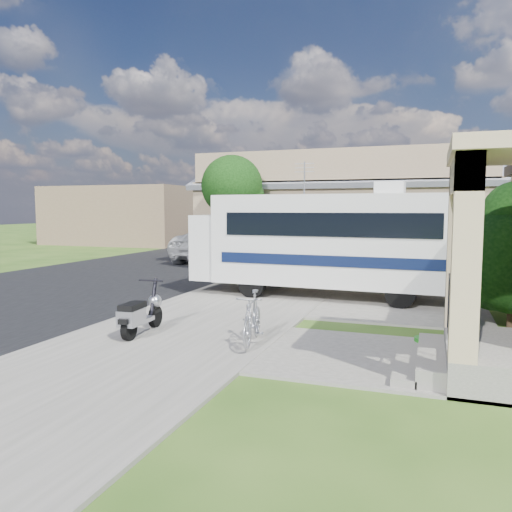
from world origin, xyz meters
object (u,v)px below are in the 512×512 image
(bicycle, at_px, (252,321))
(pickup_truck, at_px, (223,243))
(garden_hose, at_px, (427,345))
(scooter, at_px, (140,314))
(motorhome, at_px, (327,240))
(van, at_px, (260,236))

(bicycle, relative_size, pickup_truck, 0.26)
(bicycle, bearing_deg, garden_hose, 6.28)
(scooter, relative_size, bicycle, 0.98)
(motorhome, xyz_separation_m, pickup_truck, (-6.60, 8.09, -0.76))
(motorhome, relative_size, pickup_truck, 1.21)
(pickup_truck, height_order, van, pickup_truck)
(scooter, bearing_deg, van, 98.21)
(pickup_truck, height_order, garden_hose, pickup_truck)
(scooter, bearing_deg, motorhome, 61.21)
(scooter, height_order, pickup_truck, pickup_truck)
(scooter, distance_m, bicycle, 2.27)
(scooter, height_order, bicycle, scooter)
(van, bearing_deg, pickup_truck, -73.06)
(motorhome, distance_m, bicycle, 5.60)
(bicycle, bearing_deg, van, 99.11)
(motorhome, distance_m, pickup_truck, 10.47)
(motorhome, bearing_deg, pickup_truck, 131.18)
(bicycle, height_order, pickup_truck, pickup_truck)
(scooter, relative_size, van, 0.28)
(bicycle, height_order, garden_hose, bicycle)
(scooter, height_order, garden_hose, scooter)
(motorhome, height_order, garden_hose, motorhome)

